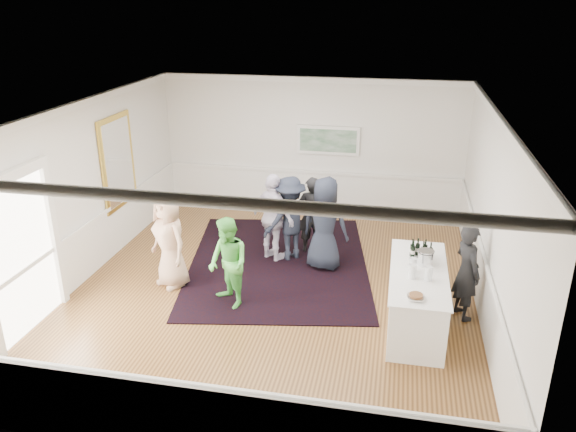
% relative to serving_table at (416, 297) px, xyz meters
% --- Properties ---
extents(floor, '(8.00, 8.00, 0.00)m').
position_rel_serving_table_xyz_m(floor, '(-2.44, 0.60, -0.47)').
color(floor, brown).
rests_on(floor, ground).
extents(ceiling, '(7.00, 8.00, 0.02)m').
position_rel_serving_table_xyz_m(ceiling, '(-2.44, 0.60, 2.73)').
color(ceiling, white).
rests_on(ceiling, wall_back).
extents(wall_left, '(0.02, 8.00, 3.20)m').
position_rel_serving_table_xyz_m(wall_left, '(-5.94, 0.60, 1.13)').
color(wall_left, white).
rests_on(wall_left, floor).
extents(wall_right, '(0.02, 8.00, 3.20)m').
position_rel_serving_table_xyz_m(wall_right, '(1.06, 0.60, 1.13)').
color(wall_right, white).
rests_on(wall_right, floor).
extents(wall_back, '(7.00, 0.02, 3.20)m').
position_rel_serving_table_xyz_m(wall_back, '(-2.44, 4.60, 1.13)').
color(wall_back, white).
rests_on(wall_back, floor).
extents(wall_front, '(7.00, 0.02, 3.20)m').
position_rel_serving_table_xyz_m(wall_front, '(-2.44, -3.40, 1.13)').
color(wall_front, white).
rests_on(wall_front, floor).
extents(wainscoting, '(7.00, 8.00, 1.00)m').
position_rel_serving_table_xyz_m(wainscoting, '(-2.44, 0.60, 0.03)').
color(wainscoting, white).
rests_on(wainscoting, floor).
extents(mirror, '(0.05, 1.25, 1.85)m').
position_rel_serving_table_xyz_m(mirror, '(-5.89, 1.90, 1.33)').
color(mirror, gold).
rests_on(mirror, wall_left).
extents(doorway, '(0.10, 1.78, 2.56)m').
position_rel_serving_table_xyz_m(doorway, '(-5.89, -1.30, 0.95)').
color(doorway, white).
rests_on(doorway, wall_left).
extents(landscape_painting, '(1.44, 0.06, 0.66)m').
position_rel_serving_table_xyz_m(landscape_painting, '(-2.04, 4.55, 1.31)').
color(landscape_painting, white).
rests_on(landscape_painting, wall_back).
extents(area_rug, '(4.10, 4.97, 0.02)m').
position_rel_serving_table_xyz_m(area_rug, '(-2.59, 1.66, -0.46)').
color(area_rug, black).
rests_on(area_rug, floor).
extents(serving_table, '(0.87, 2.30, 0.93)m').
position_rel_serving_table_xyz_m(serving_table, '(0.00, 0.00, 0.00)').
color(serving_table, white).
rests_on(serving_table, floor).
extents(bartender, '(0.60, 0.69, 1.60)m').
position_rel_serving_table_xyz_m(bartender, '(0.76, 0.38, 0.33)').
color(bartender, black).
rests_on(bartender, floor).
extents(guest_tan, '(1.01, 0.94, 1.74)m').
position_rel_serving_table_xyz_m(guest_tan, '(-4.28, 0.45, 0.40)').
color(guest_tan, tan).
rests_on(guest_tan, floor).
extents(guest_green, '(0.95, 0.95, 1.56)m').
position_rel_serving_table_xyz_m(guest_green, '(-3.06, -0.03, 0.31)').
color(guest_green, '#55C34E').
rests_on(guest_green, floor).
extents(guest_lilac, '(1.10, 0.91, 1.76)m').
position_rel_serving_table_xyz_m(guest_lilac, '(-2.72, 1.84, 0.41)').
color(guest_lilac, silver).
rests_on(guest_lilac, floor).
extents(guest_dark_a, '(1.24, 1.17, 1.69)m').
position_rel_serving_table_xyz_m(guest_dark_a, '(-2.41, 1.95, 0.38)').
color(guest_dark_a, '#1B202D').
rests_on(guest_dark_a, floor).
extents(guest_dark_b, '(0.64, 0.49, 1.59)m').
position_rel_serving_table_xyz_m(guest_dark_b, '(-2.05, 2.34, 0.33)').
color(guest_dark_b, black).
rests_on(guest_dark_b, floor).
extents(guest_navy, '(0.99, 0.76, 1.80)m').
position_rel_serving_table_xyz_m(guest_navy, '(-1.69, 1.68, 0.43)').
color(guest_navy, '#1B202D').
rests_on(guest_navy, floor).
extents(wine_bottles, '(0.36, 0.20, 0.31)m').
position_rel_serving_table_xyz_m(wine_bottles, '(0.02, 0.51, 0.62)').
color(wine_bottles, black).
rests_on(wine_bottles, serving_table).
extents(juice_pitchers, '(0.35, 0.36, 0.24)m').
position_rel_serving_table_xyz_m(juice_pitchers, '(-0.03, -0.19, 0.58)').
color(juice_pitchers, '#7CA83C').
rests_on(juice_pitchers, serving_table).
extents(ice_bucket, '(0.26, 0.26, 0.25)m').
position_rel_serving_table_xyz_m(ice_bucket, '(0.09, 0.23, 0.58)').
color(ice_bucket, silver).
rests_on(ice_bucket, serving_table).
extents(nut_bowl, '(0.26, 0.26, 0.08)m').
position_rel_serving_table_xyz_m(nut_bowl, '(-0.06, -0.89, 0.50)').
color(nut_bowl, white).
rests_on(nut_bowl, serving_table).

